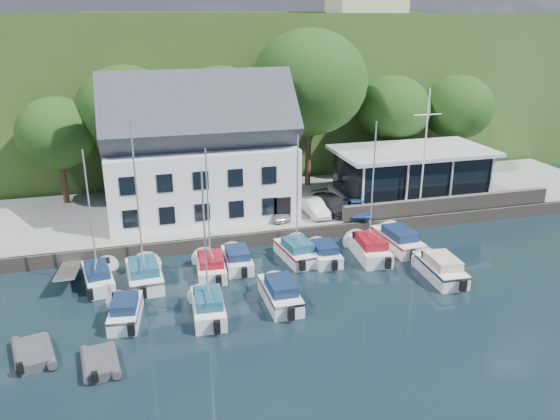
% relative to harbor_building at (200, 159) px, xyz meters
% --- Properties ---
extents(ground, '(180.00, 180.00, 0.00)m').
position_rel_harbor_building_xyz_m(ground, '(7.00, -16.50, -5.35)').
color(ground, black).
rests_on(ground, ground).
extents(quay, '(60.00, 13.00, 1.00)m').
position_rel_harbor_building_xyz_m(quay, '(7.00, 1.00, -4.85)').
color(quay, gray).
rests_on(quay, ground).
extents(quay_face, '(60.00, 0.30, 1.00)m').
position_rel_harbor_building_xyz_m(quay_face, '(7.00, -5.50, -4.85)').
color(quay_face, '#60574C').
rests_on(quay_face, ground).
extents(hillside, '(160.00, 75.00, 16.00)m').
position_rel_harbor_building_xyz_m(hillside, '(7.00, 45.50, 2.65)').
color(hillside, '#314E1D').
rests_on(hillside, ground).
extents(field_patch, '(50.00, 30.00, 0.30)m').
position_rel_harbor_building_xyz_m(field_patch, '(15.00, 53.50, 10.80)').
color(field_patch, '#576834').
rests_on(field_patch, hillside).
extents(harbor_building, '(14.40, 8.20, 8.70)m').
position_rel_harbor_building_xyz_m(harbor_building, '(0.00, 0.00, 0.00)').
color(harbor_building, white).
rests_on(harbor_building, quay).
extents(club_pavilion, '(13.20, 7.20, 4.10)m').
position_rel_harbor_building_xyz_m(club_pavilion, '(18.00, -0.50, -2.30)').
color(club_pavilion, black).
rests_on(club_pavilion, quay).
extents(seawall, '(18.00, 0.50, 1.20)m').
position_rel_harbor_building_xyz_m(seawall, '(19.00, -5.10, -3.75)').
color(seawall, '#60574C').
rests_on(seawall, quay).
extents(gangway, '(1.20, 6.00, 1.40)m').
position_rel_harbor_building_xyz_m(gangway, '(-9.50, -7.50, -5.35)').
color(gangway, silver).
rests_on(gangway, ground).
extents(car_silver, '(2.47, 3.88, 1.23)m').
position_rel_harbor_building_xyz_m(car_silver, '(5.00, -2.79, -3.74)').
color(car_silver, '#B9BABF').
rests_on(car_silver, quay).
extents(car_white, '(1.60, 3.87, 1.24)m').
position_rel_harbor_building_xyz_m(car_white, '(8.37, -3.03, -3.73)').
color(car_white, silver).
rests_on(car_white, quay).
extents(car_dgrey, '(2.63, 4.73, 1.30)m').
position_rel_harbor_building_xyz_m(car_dgrey, '(10.02, -2.68, -3.70)').
color(car_dgrey, '#28282D').
rests_on(car_dgrey, quay).
extents(car_blue, '(2.00, 3.66, 1.19)m').
position_rel_harbor_building_xyz_m(car_blue, '(11.65, -3.89, -3.76)').
color(car_blue, '#2A4F83').
rests_on(car_blue, quay).
extents(flagpole, '(2.32, 0.20, 9.67)m').
position_rel_harbor_building_xyz_m(flagpole, '(16.78, -4.45, 0.49)').
color(flagpole, white).
rests_on(flagpole, quay).
extents(tree_0, '(6.43, 6.43, 8.79)m').
position_rel_harbor_building_xyz_m(tree_0, '(-10.66, 5.33, 0.05)').
color(tree_0, '#16350F').
rests_on(tree_0, quay).
extents(tree_1, '(8.11, 8.11, 11.09)m').
position_rel_harbor_building_xyz_m(tree_1, '(-5.18, 5.84, 1.19)').
color(tree_1, '#16350F').
rests_on(tree_1, quay).
extents(tree_2, '(7.99, 7.99, 10.92)m').
position_rel_harbor_building_xyz_m(tree_2, '(2.59, 4.78, 1.11)').
color(tree_2, '#16350F').
rests_on(tree_2, quay).
extents(tree_3, '(10.16, 10.16, 13.88)m').
position_rel_harbor_building_xyz_m(tree_3, '(10.38, 4.72, 2.59)').
color(tree_3, '#16350F').
rests_on(tree_3, quay).
extents(tree_4, '(7.00, 7.00, 9.57)m').
position_rel_harbor_building_xyz_m(tree_4, '(19.17, 5.92, 0.43)').
color(tree_4, '#16350F').
rests_on(tree_4, quay).
extents(tree_5, '(6.89, 6.89, 9.41)m').
position_rel_harbor_building_xyz_m(tree_5, '(26.08, 5.80, 0.36)').
color(tree_5, '#16350F').
rests_on(tree_5, quay).
extents(boat_r1_0, '(2.62, 6.32, 8.37)m').
position_rel_harbor_building_xyz_m(boat_r1_0, '(-7.73, -8.75, -1.16)').
color(boat_r1_0, white).
rests_on(boat_r1_0, ground).
extents(boat_r1_1, '(2.53, 6.21, 9.58)m').
position_rel_harbor_building_xyz_m(boat_r1_1, '(-4.95, -9.46, -0.56)').
color(boat_r1_1, white).
rests_on(boat_r1_1, ground).
extents(boat_r1_2, '(2.34, 5.75, 8.41)m').
position_rel_harbor_building_xyz_m(boat_r1_2, '(-0.75, -9.17, -1.14)').
color(boat_r1_2, white).
rests_on(boat_r1_2, ground).
extents(boat_r1_3, '(2.01, 5.42, 1.35)m').
position_rel_harbor_building_xyz_m(boat_r1_3, '(1.09, -8.55, -4.68)').
color(boat_r1_3, white).
rests_on(boat_r1_3, ground).
extents(boat_r1_4, '(2.74, 5.93, 8.99)m').
position_rel_harbor_building_xyz_m(boat_r1_4, '(5.24, -8.54, -0.86)').
color(boat_r1_4, white).
rests_on(boat_r1_4, ground).
extents(boat_r1_5, '(2.05, 5.15, 1.35)m').
position_rel_harbor_building_xyz_m(boat_r1_5, '(6.96, -9.20, -4.68)').
color(boat_r1_5, white).
rests_on(boat_r1_5, ground).
extents(boat_r1_6, '(2.61, 6.81, 9.59)m').
position_rel_harbor_building_xyz_m(boat_r1_6, '(10.22, -9.40, -0.55)').
color(boat_r1_6, white).
rests_on(boat_r1_6, ground).
extents(boat_r1_7, '(2.50, 7.02, 1.51)m').
position_rel_harbor_building_xyz_m(boat_r1_7, '(12.86, -8.51, -4.59)').
color(boat_r1_7, white).
rests_on(boat_r1_7, ground).
extents(boat_r2_0, '(2.36, 5.33, 1.42)m').
position_rel_harbor_building_xyz_m(boat_r2_0, '(-6.12, -13.63, -4.64)').
color(boat_r2_0, white).
rests_on(boat_r2_0, ground).
extents(boat_r2_1, '(2.18, 5.86, 9.14)m').
position_rel_harbor_building_xyz_m(boat_r2_1, '(-1.69, -14.39, -0.78)').
color(boat_r2_1, white).
rests_on(boat_r2_1, ground).
extents(boat_r2_2, '(1.90, 6.02, 1.56)m').
position_rel_harbor_building_xyz_m(boat_r2_2, '(2.54, -14.06, -4.57)').
color(boat_r2_2, white).
rests_on(boat_r2_2, ground).
extents(boat_r2_4, '(2.35, 6.45, 1.53)m').
position_rel_harbor_building_xyz_m(boat_r2_4, '(13.25, -13.55, -4.59)').
color(boat_r2_4, white).
rests_on(boat_r2_4, ground).
extents(dinghy_0, '(2.60, 3.53, 0.74)m').
position_rel_harbor_building_xyz_m(dinghy_0, '(-10.51, -16.10, -4.98)').
color(dinghy_0, '#3A3A3F').
rests_on(dinghy_0, ground).
extents(dinghy_1, '(2.09, 3.11, 0.68)m').
position_rel_harbor_building_xyz_m(dinghy_1, '(-7.35, -17.72, -5.01)').
color(dinghy_1, '#3A3A3F').
rests_on(dinghy_1, ground).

